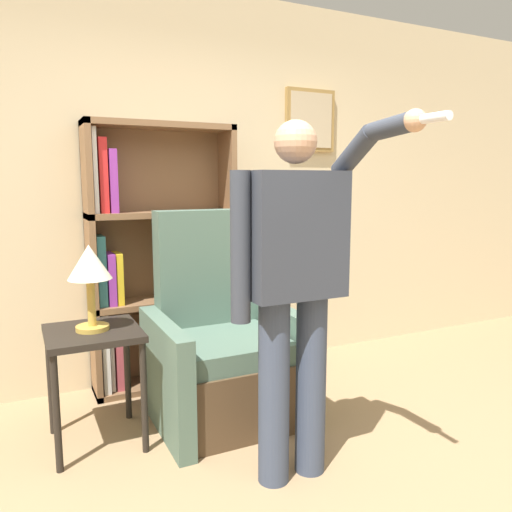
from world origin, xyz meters
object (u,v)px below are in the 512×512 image
at_px(armchair, 222,354).
at_px(person_standing, 295,279).
at_px(bookcase, 150,260).
at_px(table_lamp, 90,268).
at_px(side_table, 94,348).

bearing_deg(armchair, person_standing, -86.09).
relative_size(bookcase, table_lamp, 3.94).
bearing_deg(person_standing, bookcase, 103.31).
height_order(person_standing, table_lamp, person_standing).
distance_m(person_standing, side_table, 1.21).
distance_m(armchair, side_table, 0.78).
relative_size(armchair, person_standing, 0.74).
distance_m(bookcase, side_table, 0.89).
bearing_deg(table_lamp, armchair, 1.97).
xyz_separation_m(bookcase, table_lamp, (-0.48, -0.65, 0.08)).
distance_m(bookcase, table_lamp, 0.82).
bearing_deg(person_standing, side_table, 137.07).
height_order(person_standing, side_table, person_standing).
xyz_separation_m(armchair, side_table, (-0.76, -0.03, 0.16)).
relative_size(bookcase, armchair, 1.45).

